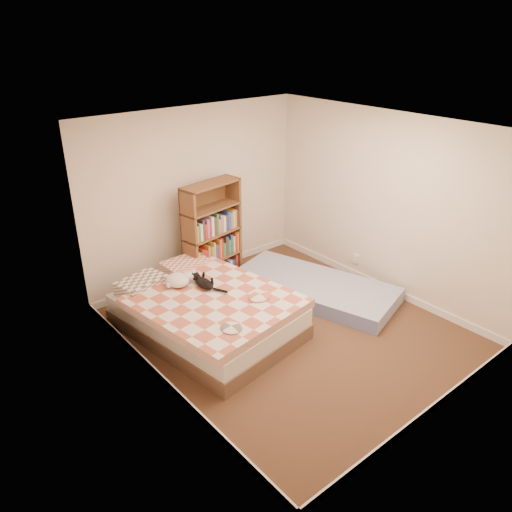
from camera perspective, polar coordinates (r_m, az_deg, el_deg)
room at (r=5.78m, az=4.02°, el=1.65°), size 3.51×4.01×2.51m
bed at (r=6.23m, az=-5.83°, el=-6.29°), size 1.82×2.35×0.58m
bookshelf at (r=7.24m, az=-5.07°, el=1.12°), size 0.96×0.45×1.51m
floor_mattress at (r=7.09m, az=6.62°, el=-3.62°), size 1.64×2.47×0.20m
black_cat at (r=6.23m, az=-6.09°, el=-2.98°), size 0.19×0.57×0.13m
white_dog at (r=6.27m, az=-8.83°, el=-2.74°), size 0.40×0.41×0.15m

